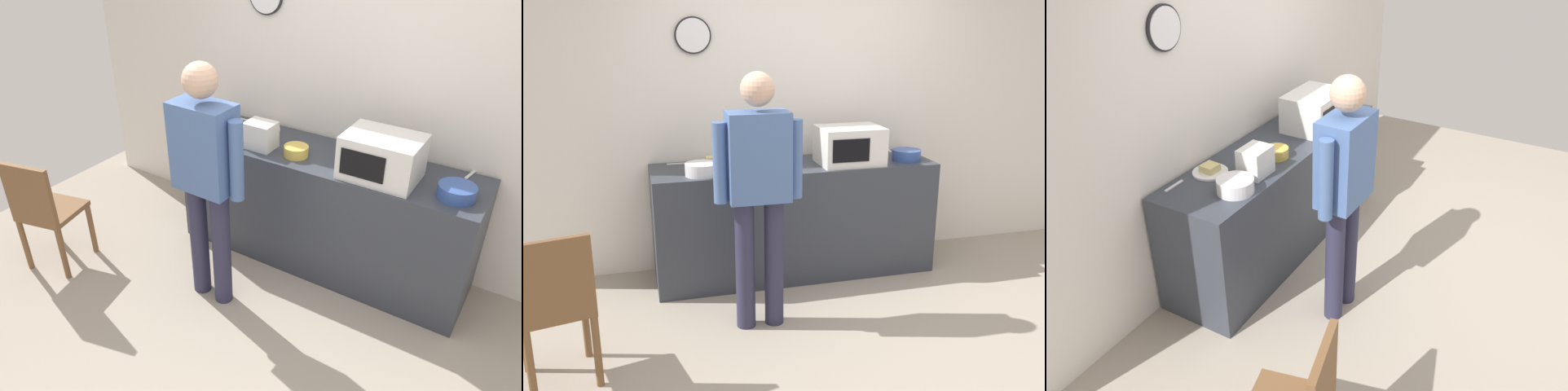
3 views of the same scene
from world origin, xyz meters
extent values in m
plane|color=#9E9384|center=(0.00, 0.00, 0.00)|extent=(6.00, 6.00, 0.00)
cube|color=silver|center=(0.00, 1.60, 1.30)|extent=(5.40, 0.10, 2.60)
cylinder|color=white|center=(-0.89, 1.54, 1.93)|extent=(0.26, 0.03, 0.26)
cylinder|color=black|center=(-0.89, 1.54, 1.93)|extent=(0.28, 0.02, 0.28)
cube|color=#333842|center=(-0.16, 1.22, 0.47)|extent=(2.27, 0.62, 0.93)
cube|color=silver|center=(0.28, 1.13, 1.08)|extent=(0.50, 0.38, 0.30)
cube|color=black|center=(0.22, 0.94, 1.08)|extent=(0.30, 0.01, 0.18)
cylinder|color=white|center=(-0.79, 1.37, 0.94)|extent=(0.25, 0.25, 0.01)
cube|color=#D0BF77|center=(-0.79, 1.37, 0.97)|extent=(0.12, 0.12, 0.05)
cylinder|color=gold|center=(-0.35, 1.10, 0.97)|extent=(0.18, 0.18, 0.08)
cylinder|color=white|center=(-0.92, 1.06, 0.98)|extent=(0.25, 0.25, 0.09)
cylinder|color=#33519E|center=(0.78, 1.13, 0.97)|extent=(0.24, 0.24, 0.09)
cube|color=silver|center=(-0.64, 1.09, 1.03)|extent=(0.22, 0.18, 0.20)
cube|color=silver|center=(-1.06, 1.46, 0.93)|extent=(0.17, 0.02, 0.01)
cube|color=silver|center=(0.79, 1.49, 0.93)|extent=(0.05, 0.17, 0.01)
cylinder|color=#2A2944|center=(-0.53, 0.41, 0.45)|extent=(0.13, 0.13, 0.91)
cylinder|color=#2A2944|center=(-0.73, 0.41, 0.45)|extent=(0.13, 0.13, 0.91)
cube|color=#47669E|center=(-0.63, 0.41, 1.20)|extent=(0.40, 0.25, 0.58)
cylinder|color=#47669E|center=(-0.38, 0.40, 1.17)|extent=(0.09, 0.09, 0.52)
cylinder|color=#47669E|center=(-0.88, 0.41, 1.17)|extent=(0.09, 0.09, 0.52)
sphere|color=#D1A889|center=(-0.63, 0.41, 1.63)|extent=(0.22, 0.22, 0.22)
cube|color=brown|center=(-1.86, -0.10, 0.71)|extent=(0.40, 0.13, 0.45)
camera|label=1|loc=(1.21, -1.79, 2.54)|focal=34.50mm
camera|label=2|loc=(-1.42, -3.20, 2.05)|focal=40.48mm
camera|label=3|loc=(-3.35, -0.86, 2.70)|focal=37.04mm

